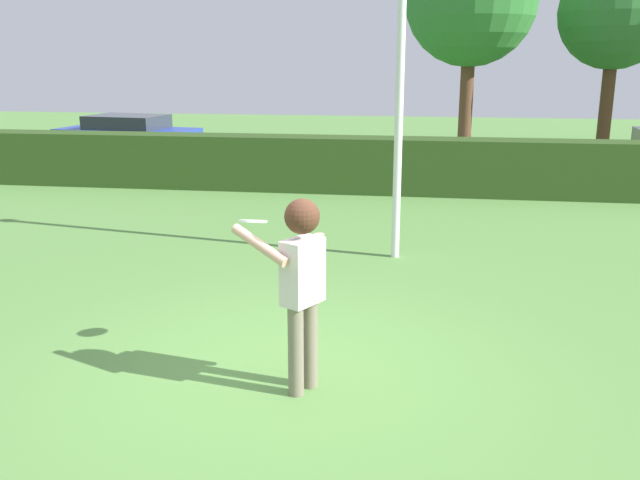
% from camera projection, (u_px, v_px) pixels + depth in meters
% --- Properties ---
extents(ground_plane, '(60.00, 60.00, 0.00)m').
position_uv_depth(ground_plane, '(281.00, 370.00, 6.66)').
color(ground_plane, '#5A8C43').
extents(person, '(0.84, 0.51, 1.77)m').
position_uv_depth(person, '(302.00, 274.00, 5.97)').
color(person, '#796F5D').
rests_on(person, ground).
extents(frisbee, '(0.28, 0.27, 0.08)m').
position_uv_depth(frisbee, '(253.00, 221.00, 6.58)').
color(frisbee, white).
extents(lamppost, '(0.24, 0.24, 5.36)m').
position_uv_depth(lamppost, '(401.00, 53.00, 9.67)').
color(lamppost, silver).
rests_on(lamppost, ground).
extents(hedge_row, '(26.34, 0.90, 1.22)m').
position_uv_depth(hedge_row, '(366.00, 165.00, 15.31)').
color(hedge_row, '#2C471A').
rests_on(hedge_row, ground).
extents(parked_car_blue, '(4.39, 2.27, 1.25)m').
position_uv_depth(parked_car_blue, '(128.00, 134.00, 20.81)').
color(parked_car_blue, '#263FA5').
rests_on(parked_car_blue, ground).
extents(maple_tree, '(3.66, 3.66, 6.31)m').
position_uv_depth(maple_tree, '(471.00, 0.00, 19.01)').
color(maple_tree, brown).
rests_on(maple_tree, ground).
extents(birch_tree, '(3.15, 3.15, 5.73)m').
position_uv_depth(birch_tree, '(616.00, 14.00, 19.24)').
color(birch_tree, brown).
rests_on(birch_tree, ground).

